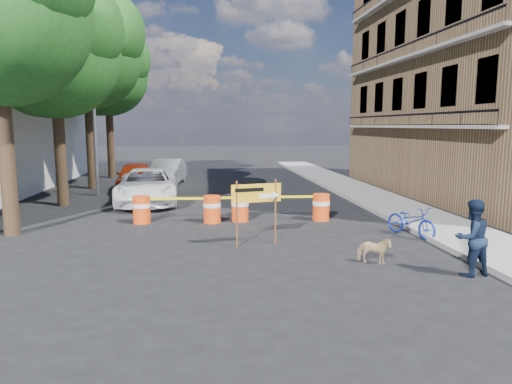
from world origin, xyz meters
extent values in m
plane|color=black|center=(0.00, 0.00, 0.00)|extent=(120.00, 120.00, 0.00)
cube|color=gray|center=(6.20, 6.00, 0.07)|extent=(2.40, 40.00, 0.15)
cube|color=#95704C|center=(12.00, 8.00, 6.00)|extent=(8.00, 16.00, 12.00)
cylinder|color=#332316|center=(-6.80, 2.00, 2.52)|extent=(0.44, 0.44, 5.04)
cylinder|color=#332316|center=(-6.80, 7.00, 2.38)|extent=(0.44, 0.44, 4.76)
sphere|color=#1C4D16|center=(-6.80, 7.00, 5.95)|extent=(5.00, 5.00, 5.00)
sphere|color=#1C4D16|center=(-5.92, 6.50, 6.80)|extent=(3.75, 3.75, 3.75)
sphere|color=#1C4D16|center=(-7.55, 7.62, 5.27)|extent=(3.50, 3.50, 3.50)
cylinder|color=#332316|center=(-6.80, 12.00, 2.66)|extent=(0.44, 0.44, 5.32)
sphere|color=#1C4D16|center=(-6.80, 12.00, 6.65)|extent=(5.40, 5.40, 5.40)
sphere|color=#1C4D16|center=(-5.85, 11.46, 7.60)|extent=(4.05, 4.05, 4.05)
sphere|color=#1C4D16|center=(-7.61, 12.68, 5.89)|extent=(3.78, 3.78, 3.78)
cylinder|color=#332316|center=(-6.80, 17.00, 2.46)|extent=(0.44, 0.44, 4.93)
sphere|color=#1C4D16|center=(-6.80, 17.00, 6.16)|extent=(4.80, 4.80, 4.80)
sphere|color=#1C4D16|center=(-5.96, 16.52, 7.04)|extent=(3.60, 3.60, 3.60)
sphere|color=#1C4D16|center=(-7.52, 17.60, 5.46)|extent=(3.36, 3.36, 3.36)
cylinder|color=gray|center=(-6.00, 9.50, 4.00)|extent=(0.16, 0.16, 8.00)
cylinder|color=gray|center=(-5.50, 9.50, 7.90)|extent=(1.00, 0.12, 0.12)
cube|color=silver|center=(-5.00, 9.50, 7.85)|extent=(0.35, 0.18, 0.12)
cylinder|color=#ED3A0D|center=(-3.21, 3.21, 0.45)|extent=(0.56, 0.56, 0.90)
cylinder|color=white|center=(-3.21, 3.21, 0.60)|extent=(0.58, 0.58, 0.14)
cylinder|color=#ED3A0D|center=(-0.91, 3.02, 0.45)|extent=(0.56, 0.56, 0.90)
cylinder|color=white|center=(-0.91, 3.02, 0.60)|extent=(0.58, 0.58, 0.14)
cylinder|color=#ED3A0D|center=(0.04, 3.14, 0.45)|extent=(0.56, 0.56, 0.90)
cylinder|color=white|center=(0.04, 3.14, 0.60)|extent=(0.58, 0.58, 0.14)
cylinder|color=#ED3A0D|center=(2.78, 2.98, 0.45)|extent=(0.56, 0.56, 0.90)
cylinder|color=white|center=(2.78, 2.98, 0.60)|extent=(0.58, 0.58, 0.14)
cylinder|color=#592D19|center=(-0.32, -0.16, 0.89)|extent=(0.05, 0.05, 1.77)
cylinder|color=#592D19|center=(0.75, 0.06, 0.89)|extent=(0.05, 0.05, 1.77)
cube|color=orange|center=(0.22, -0.05, 1.43)|extent=(1.36, 0.31, 0.49)
cube|color=white|center=(0.49, -0.01, 1.34)|extent=(0.39, 0.09, 0.12)
cone|color=white|center=(0.75, 0.04, 1.34)|extent=(0.26, 0.30, 0.26)
cube|color=black|center=(0.03, -0.11, 1.53)|extent=(0.77, 0.17, 0.10)
imported|color=black|center=(4.50, -3.00, 0.83)|extent=(0.90, 0.76, 1.66)
imported|color=#152EAF|center=(4.80, 0.47, 0.87)|extent=(0.92, 1.08, 1.74)
imported|color=tan|center=(2.75, -1.97, 0.32)|extent=(0.84, 0.61, 0.64)
imported|color=white|center=(-3.50, 7.17, 0.71)|extent=(2.72, 5.27, 1.42)
imported|color=#A1290D|center=(-4.53, 11.15, 0.71)|extent=(1.93, 4.24, 1.41)
imported|color=#B1B5B9|center=(-3.12, 13.14, 0.70)|extent=(1.96, 4.38, 1.40)
camera|label=1|loc=(-1.16, -11.87, 3.20)|focal=32.00mm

